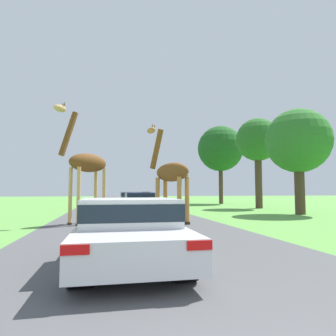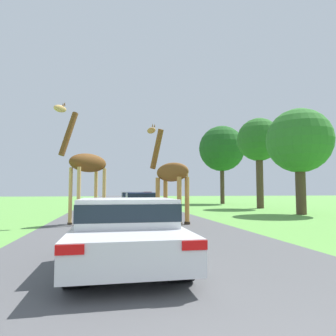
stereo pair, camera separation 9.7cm
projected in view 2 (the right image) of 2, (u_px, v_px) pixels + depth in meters
name	position (u px, v px, depth m)	size (l,w,h in m)	color
road	(121.00, 205.00, 30.56)	(7.62, 120.00, 0.00)	#4C4C4F
giraffe_near_road	(170.00, 176.00, 13.48)	(1.80, 2.49, 4.70)	#B77F3D
giraffe_companion	(86.00, 165.00, 13.22)	(2.37, 2.03, 5.16)	tan
car_lead_maroon	(126.00, 229.00, 5.90)	(1.99, 4.05, 1.29)	silver
car_queue_right	(140.00, 202.00, 19.18)	(1.90, 4.81, 1.34)	navy
car_queue_left	(143.00, 198.00, 30.50)	(1.71, 4.68, 1.35)	#561914
car_far_ahead	(132.00, 199.00, 25.00)	(1.90, 4.56, 1.36)	gray
tree_left_edge	(299.00, 141.00, 18.66)	(4.00, 4.00, 6.58)	#4C3828
tree_centre_back	(222.00, 149.00, 33.68)	(5.10, 5.10, 8.75)	#4C3828
tree_far_right	(259.00, 141.00, 25.17)	(3.61, 3.61, 7.56)	#4C3828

